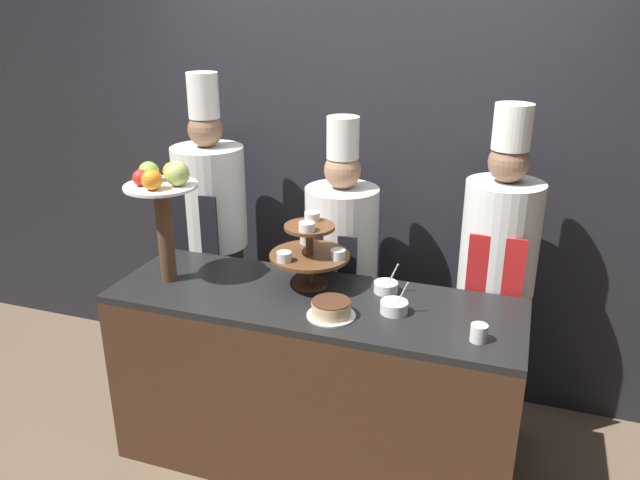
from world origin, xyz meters
The scene contains 11 objects.
wall_back centered at (0.00, 1.21, 1.40)m, with size 10.00×0.06×2.80m.
buffet_counter centered at (0.00, 0.32, 0.46)m, with size 1.92×0.63×0.92m.
tiered_stand centered at (-0.06, 0.44, 1.11)m, with size 0.38×0.38×0.35m.
fruit_pedestal centered at (-0.73, 0.28, 1.35)m, with size 0.34×0.34×0.60m.
cake_round centered at (0.14, 0.17, 0.96)m, with size 0.21×0.21×0.07m.
cup_white centered at (0.76, 0.17, 0.96)m, with size 0.07×0.07×0.07m.
serving_bowl_near centered at (0.39, 0.30, 0.95)m, with size 0.12×0.12×0.15m.
serving_bowl_far centered at (0.30, 0.49, 0.95)m, with size 0.11×0.11×0.15m.
chef_left centered at (-0.80, 0.83, 1.00)m, with size 0.40×0.40×1.86m.
chef_center_left centered at (-0.02, 0.83, 0.90)m, with size 0.39×0.39×1.67m.
chef_center_right centered at (0.78, 0.83, 0.98)m, with size 0.37×0.37×1.78m.
Camera 1 is at (0.88, -2.12, 2.21)m, focal length 35.00 mm.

